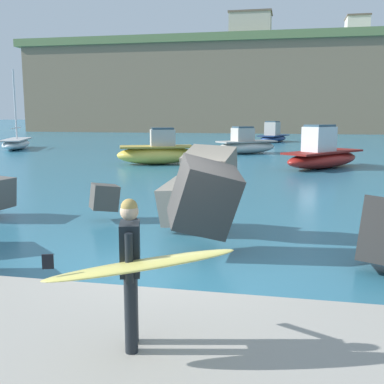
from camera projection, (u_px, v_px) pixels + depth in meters
ground_plane at (180, 266)px, 9.24m from camera, size 400.00×400.00×0.00m
walkway_path at (99, 367)px, 5.36m from camera, size 48.00×4.40×0.24m
breakwater_jetty at (137, 200)px, 10.26m from camera, size 31.62×5.99×2.53m
surfer_with_board at (133, 265)px, 5.29m from camera, size 2.11×1.39×1.78m
boat_near_left at (273, 136)px, 49.38m from camera, size 3.55×5.24×2.18m
boat_near_centre at (322, 155)px, 25.72m from camera, size 4.98×5.69×2.37m
boat_near_right at (246, 145)px, 34.98m from camera, size 4.88×4.31×2.02m
boat_mid_left at (16, 143)px, 39.42m from camera, size 3.91×6.54×6.56m
boat_mid_centre at (158, 152)px, 27.75m from camera, size 5.02×3.42×2.15m
headland_bluff at (345, 89)px, 86.18m from camera, size 106.67×42.34×14.67m
station_building_west at (357, 34)px, 91.31m from camera, size 4.38×5.81×6.70m
station_building_central at (250, 29)px, 81.37m from camera, size 7.33×5.02×5.38m
station_building_east at (279, 44)px, 96.33m from camera, size 5.06×4.54×4.62m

